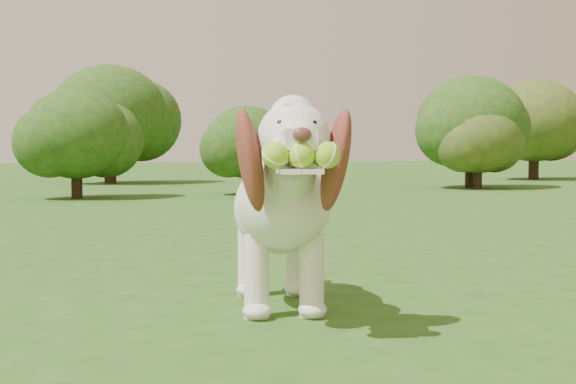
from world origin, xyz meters
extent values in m
plane|color=#254B15|center=(0.00, 0.00, 0.00)|extent=(80.00, 80.00, 0.00)
ellipsoid|color=white|center=(-0.51, 0.63, 0.41)|extent=(0.48, 0.76, 0.37)
ellipsoid|color=white|center=(-0.56, 0.37, 0.45)|extent=(0.42, 0.42, 0.36)
ellipsoid|color=white|center=(-0.47, 0.87, 0.40)|extent=(0.38, 0.38, 0.33)
cylinder|color=white|center=(-0.58, 0.23, 0.54)|extent=(0.24, 0.32, 0.28)
sphere|color=white|center=(-0.61, 0.09, 0.68)|extent=(0.30, 0.30, 0.26)
sphere|color=white|center=(-0.60, 0.12, 0.75)|extent=(0.19, 0.19, 0.17)
cube|color=white|center=(-0.63, -0.05, 0.68)|extent=(0.13, 0.17, 0.07)
ellipsoid|color=#592D28|center=(-0.65, -0.13, 0.69)|extent=(0.07, 0.05, 0.05)
cube|color=white|center=(-0.64, -0.06, 0.58)|extent=(0.17, 0.18, 0.02)
ellipsoid|color=brown|center=(-0.75, 0.13, 0.61)|extent=(0.18, 0.24, 0.39)
ellipsoid|color=brown|center=(-0.46, 0.08, 0.61)|extent=(0.17, 0.26, 0.39)
cylinder|color=white|center=(-0.44, 1.02, 0.44)|extent=(0.10, 0.19, 0.14)
cylinder|color=white|center=(-0.66, 0.41, 0.16)|extent=(0.11, 0.11, 0.32)
cylinder|color=white|center=(-0.45, 0.37, 0.16)|extent=(0.11, 0.11, 0.32)
cylinder|color=white|center=(-0.58, 0.87, 0.16)|extent=(0.11, 0.11, 0.32)
cylinder|color=white|center=(-0.37, 0.83, 0.16)|extent=(0.11, 0.11, 0.32)
sphere|color=#A0DB2F|center=(-0.73, -0.09, 0.63)|extent=(0.10, 0.10, 0.09)
sphere|color=#A0DB2F|center=(-0.64, -0.10, 0.63)|extent=(0.10, 0.10, 0.09)
sphere|color=#A0DB2F|center=(-0.56, -0.12, 0.63)|extent=(0.10, 0.10, 0.09)
cylinder|color=#382314|center=(8.78, 12.70, 0.35)|extent=(0.22, 0.22, 0.71)
ellipsoid|color=#164615|center=(8.78, 12.70, 1.30)|extent=(2.12, 2.12, 1.80)
cylinder|color=#382314|center=(-1.05, 8.47, 0.23)|extent=(0.15, 0.15, 0.47)
ellipsoid|color=#164615|center=(-1.05, 8.47, 0.86)|extent=(1.41, 1.41, 1.20)
cylinder|color=#382314|center=(1.37, 8.80, 0.21)|extent=(0.13, 0.13, 0.42)
ellipsoid|color=#164615|center=(1.37, 8.80, 0.76)|extent=(1.25, 1.25, 1.06)
cylinder|color=#382314|center=(5.42, 9.27, 0.23)|extent=(0.14, 0.14, 0.46)
ellipsoid|color=#164615|center=(5.42, 9.27, 0.85)|extent=(1.39, 1.39, 1.19)
cylinder|color=#382314|center=(5.48, 9.62, 0.31)|extent=(0.19, 0.19, 0.61)
ellipsoid|color=#164615|center=(5.48, 9.62, 1.12)|extent=(1.84, 1.84, 1.56)
cylinder|color=#382314|center=(-0.26, 13.25, 0.37)|extent=(0.23, 0.23, 0.74)
ellipsoid|color=#164615|center=(-0.26, 13.25, 1.35)|extent=(2.21, 2.21, 1.87)
camera|label=1|loc=(-1.42, -2.55, 0.65)|focal=50.00mm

